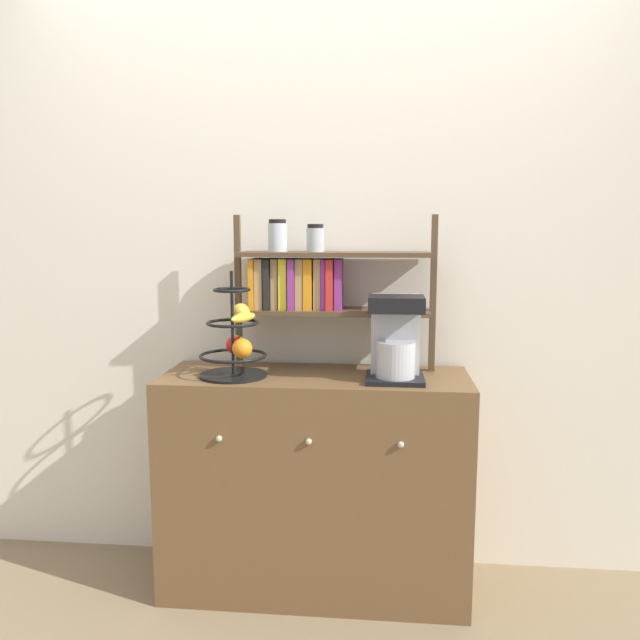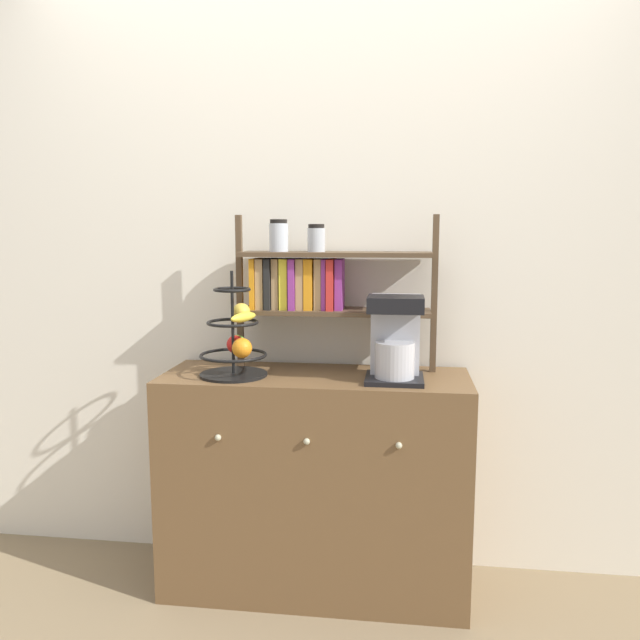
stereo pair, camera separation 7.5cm
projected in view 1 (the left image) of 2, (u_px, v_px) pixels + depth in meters
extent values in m
plane|color=#847051|center=(309.00, 617.00, 2.34)|extent=(12.00, 12.00, 0.00)
cube|color=silver|center=(321.00, 263.00, 2.62)|extent=(7.00, 0.05, 2.60)
cube|color=brown|center=(315.00, 482.00, 2.49)|extent=(1.20, 0.43, 0.88)
sphere|color=#B2AD8C|center=(219.00, 439.00, 2.27)|extent=(0.02, 0.02, 0.02)
sphere|color=#B2AD8C|center=(309.00, 442.00, 2.24)|extent=(0.02, 0.02, 0.02)
sphere|color=#B2AD8C|center=(401.00, 445.00, 2.20)|extent=(0.02, 0.02, 0.02)
cube|color=black|center=(395.00, 378.00, 2.34)|extent=(0.22, 0.21, 0.02)
cube|color=#B7B7BC|center=(395.00, 334.00, 2.37)|extent=(0.18, 0.08, 0.30)
cylinder|color=#B7B7BC|center=(395.00, 359.00, 2.31)|extent=(0.15, 0.15, 0.13)
cube|color=black|center=(396.00, 304.00, 2.29)|extent=(0.20, 0.17, 0.06)
cylinder|color=black|center=(233.00, 375.00, 2.41)|extent=(0.26, 0.26, 0.01)
cylinder|color=black|center=(232.00, 323.00, 2.38)|extent=(0.01, 0.01, 0.40)
torus|color=black|center=(233.00, 356.00, 2.39)|extent=(0.26, 0.26, 0.01)
torus|color=black|center=(232.00, 323.00, 2.38)|extent=(0.20, 0.20, 0.01)
torus|color=black|center=(232.00, 290.00, 2.36)|extent=(0.14, 0.14, 0.01)
sphere|color=red|center=(235.00, 345.00, 2.42)|extent=(0.07, 0.07, 0.07)
sphere|color=#6BAD33|center=(237.00, 345.00, 2.43)|extent=(0.07, 0.07, 0.07)
sphere|color=orange|center=(242.00, 348.00, 2.34)|extent=(0.08, 0.08, 0.08)
ellipsoid|color=yellow|center=(243.00, 318.00, 2.37)|extent=(0.09, 0.15, 0.04)
sphere|color=gold|center=(241.00, 312.00, 2.42)|extent=(0.07, 0.07, 0.07)
cube|color=brown|center=(238.00, 292.00, 2.53)|extent=(0.02, 0.02, 0.62)
cube|color=brown|center=(433.00, 294.00, 2.46)|extent=(0.02, 0.02, 0.62)
cube|color=brown|center=(334.00, 311.00, 2.51)|extent=(0.76, 0.20, 0.02)
cube|color=brown|center=(334.00, 254.00, 2.47)|extent=(0.76, 0.20, 0.02)
cube|color=orange|center=(255.00, 284.00, 2.52)|extent=(0.02, 0.16, 0.20)
cube|color=tan|center=(261.00, 284.00, 2.52)|extent=(0.03, 0.15, 0.20)
cube|color=black|center=(269.00, 284.00, 2.52)|extent=(0.02, 0.16, 0.20)
cube|color=tan|center=(276.00, 284.00, 2.51)|extent=(0.03, 0.12, 0.20)
cube|color=yellow|center=(285.00, 284.00, 2.51)|extent=(0.03, 0.14, 0.20)
cube|color=#8C338C|center=(293.00, 284.00, 2.51)|extent=(0.03, 0.16, 0.20)
cube|color=tan|center=(301.00, 284.00, 2.50)|extent=(0.03, 0.13, 0.20)
cube|color=orange|center=(309.00, 284.00, 2.50)|extent=(0.03, 0.14, 0.20)
cube|color=tan|center=(317.00, 284.00, 2.50)|extent=(0.03, 0.12, 0.20)
cube|color=#8C338C|center=(324.00, 284.00, 2.50)|extent=(0.02, 0.13, 0.20)
cube|color=red|center=(331.00, 284.00, 2.49)|extent=(0.03, 0.15, 0.20)
cube|color=#8C338C|center=(339.00, 284.00, 2.49)|extent=(0.03, 0.12, 0.20)
cylinder|color=silver|center=(278.00, 238.00, 2.49)|extent=(0.08, 0.08, 0.11)
cylinder|color=black|center=(277.00, 221.00, 2.48)|extent=(0.07, 0.07, 0.02)
cylinder|color=#ADB2B7|center=(315.00, 240.00, 2.47)|extent=(0.07, 0.07, 0.09)
cylinder|color=black|center=(315.00, 226.00, 2.47)|extent=(0.06, 0.06, 0.02)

